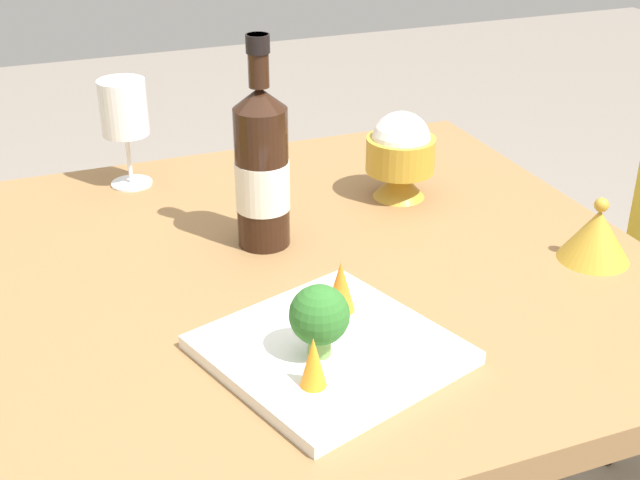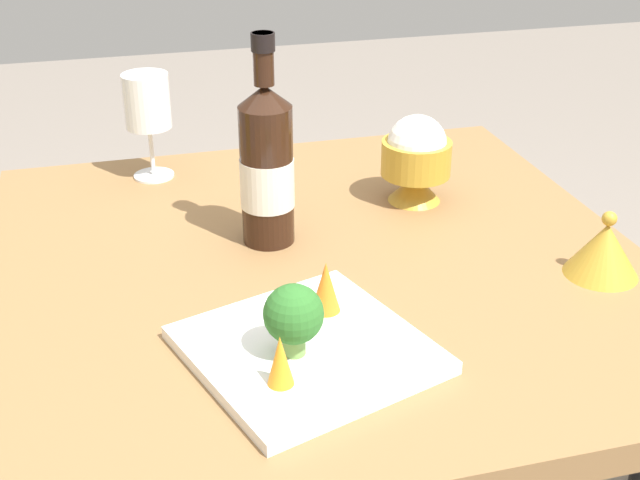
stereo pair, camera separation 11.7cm
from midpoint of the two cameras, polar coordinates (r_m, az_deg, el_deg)
The scene contains 9 objects.
dining_table at distance 1.22m, azimuth 2.74°, elevation -4.83°, with size 0.91×0.91×0.73m.
wine_bottle at distance 1.18m, azimuth -0.79°, elevation 5.01°, with size 0.08×0.08×0.30m.
wine_glass at distance 1.42m, azimuth -9.26°, elevation 8.99°, with size 0.08×0.08×0.18m.
rice_bowl at distance 1.34m, azimuth 8.99°, elevation 5.49°, with size 0.11×0.11×0.14m.
rice_bowl_lid at distance 1.21m, azimuth 21.27°, elevation -0.64°, with size 0.10×0.10×0.09m.
serving_plate at distance 0.98m, azimuth 2.56°, elevation -7.50°, with size 0.32×0.32×0.02m.
broccoli_floret at distance 0.93m, azimuth 1.81°, elevation -5.23°, with size 0.07×0.07×0.09m.
carrot_garnish_left at distance 1.02m, azimuth 3.68°, elevation -3.25°, with size 0.04×0.04×0.07m.
carrot_garnish_right at distance 0.89m, azimuth 1.07°, elevation -8.23°, with size 0.03×0.03×0.06m.
Camera 2 is at (1.00, -0.27, 1.30)m, focal length 47.50 mm.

